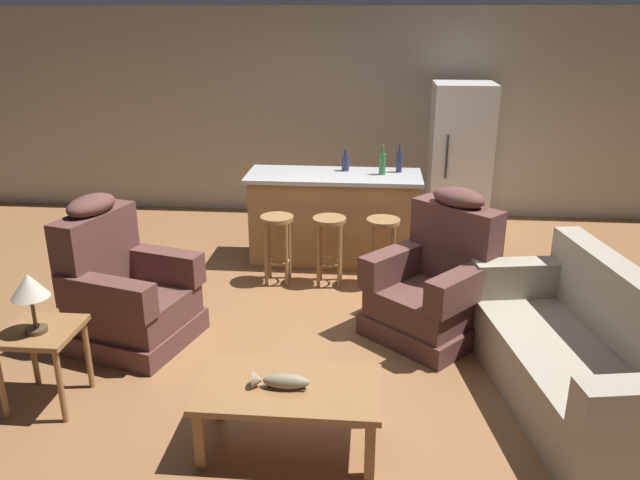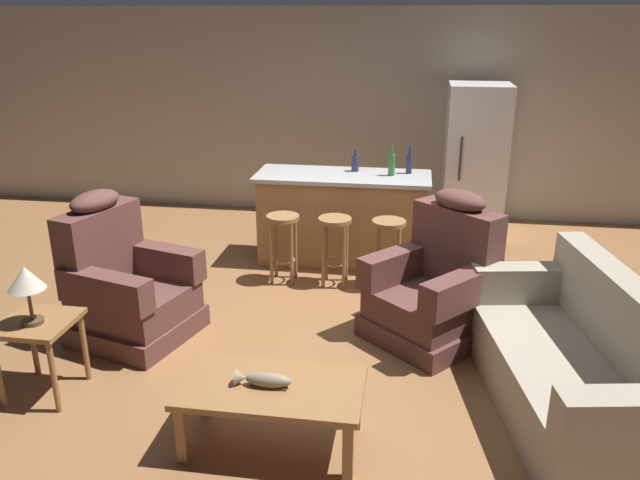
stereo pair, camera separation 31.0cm
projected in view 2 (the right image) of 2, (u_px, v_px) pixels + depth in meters
The scene contains 17 objects.
ground_plane at pixel (324, 316), 5.48m from camera, with size 12.00×12.00×0.00m.
back_wall at pixel (360, 114), 7.94m from camera, with size 12.00×0.05×2.60m.
coffee_table at pixel (272, 393), 3.74m from camera, with size 1.10×0.60×0.42m.
fish_figurine at pixel (263, 380), 3.69m from camera, with size 0.34×0.10×0.10m.
couch at pixel (577, 367), 4.06m from camera, with size 1.15×2.02×0.94m.
recliner_near_lamp at pixel (126, 287), 5.05m from camera, with size 1.04×1.04×1.20m.
recliner_near_island at pixel (436, 288), 5.03m from camera, with size 1.19×1.19×1.20m.
end_table at pixel (39, 333), 4.23m from camera, with size 0.48×0.48×0.56m.
table_lamp at pixel (26, 281), 4.05m from camera, with size 0.24×0.24×0.41m.
kitchen_island at pixel (342, 218), 6.57m from camera, with size 1.80×0.70×0.95m.
bar_stool_left at pixel (283, 236), 6.06m from camera, with size 0.32×0.32×0.68m.
bar_stool_middle at pixel (335, 238), 5.99m from camera, with size 0.32×0.32×0.68m.
bar_stool_right at pixel (388, 241), 5.91m from camera, with size 0.32×0.32×0.68m.
refrigerator at pixel (475, 160), 7.34m from camera, with size 0.70×0.69×1.76m.
bottle_tall_green at pixel (409, 163), 6.41m from camera, with size 0.06×0.06×0.29m.
bottle_short_amber at pixel (392, 164), 6.32m from camera, with size 0.07×0.07×0.31m.
bottle_wine_dark at pixel (355, 163), 6.51m from camera, with size 0.08×0.08×0.23m.
Camera 2 is at (0.72, -4.87, 2.50)m, focal length 35.00 mm.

